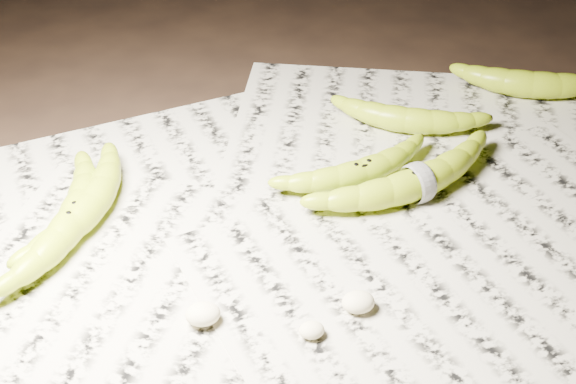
{
  "coord_description": "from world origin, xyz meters",
  "views": [
    {
      "loc": [
        -0.09,
        -0.66,
        0.58
      ],
      "look_at": [
        0.02,
        0.04,
        0.05
      ],
      "focal_mm": 50.0,
      "sensor_mm": 36.0,
      "label": 1
    }
  ],
  "objects": [
    {
      "name": "flesh_chunk_b",
      "position": [
        0.07,
        -0.1,
        0.02
      ],
      "size": [
        0.03,
        0.03,
        0.02
      ],
      "primitive_type": "ellipsoid",
      "color": "beige",
      "rests_on": "newspaper_patch"
    },
    {
      "name": "banana_taped",
      "position": [
        0.18,
        0.07,
        0.03
      ],
      "size": [
        0.24,
        0.15,
        0.04
      ],
      "primitive_type": null,
      "rotation": [
        0.0,
        0.0,
        0.39
      ],
      "color": "#A4BE17",
      "rests_on": "newspaper_patch"
    },
    {
      "name": "measuring_tape",
      "position": [
        0.18,
        0.07,
        0.03
      ],
      "size": [
        0.02,
        0.05,
        0.05
      ],
      "primitive_type": "torus",
      "rotation": [
        0.0,
        1.57,
        0.39
      ],
      "color": "white",
      "rests_on": "newspaper_patch"
    },
    {
      "name": "flesh_chunk_a",
      "position": [
        -0.09,
        -0.1,
        0.02
      ],
      "size": [
        0.03,
        0.03,
        0.02
      ],
      "primitive_type": "ellipsoid",
      "color": "beige",
      "rests_on": "newspaper_patch"
    },
    {
      "name": "banana_upper_a",
      "position": [
        0.21,
        0.21,
        0.03
      ],
      "size": [
        0.19,
        0.12,
        0.04
      ],
      "primitive_type": null,
      "rotation": [
        0.0,
        0.0,
        -0.4
      ],
      "color": "#A4BE17",
      "rests_on": "newspaper_patch"
    },
    {
      "name": "banana_left_a",
      "position": [
        -0.22,
        0.06,
        0.03
      ],
      "size": [
        0.12,
        0.22,
        0.04
      ],
      "primitive_type": null,
      "rotation": [
        0.0,
        0.0,
        1.26
      ],
      "color": "#A4BE17",
      "rests_on": "newspaper_patch"
    },
    {
      "name": "flesh_chunk_c",
      "position": [
        0.02,
        -0.13,
        0.02
      ],
      "size": [
        0.03,
        0.02,
        0.01
      ],
      "primitive_type": "ellipsoid",
      "color": "beige",
      "rests_on": "newspaper_patch"
    },
    {
      "name": "banana_upper_b",
      "position": [
        0.41,
        0.27,
        0.03
      ],
      "size": [
        0.2,
        0.12,
        0.04
      ],
      "primitive_type": null,
      "rotation": [
        0.0,
        0.0,
        -0.33
      ],
      "color": "#A4BE17",
      "rests_on": "newspaper_patch"
    },
    {
      "name": "banana_center",
      "position": [
        0.12,
        0.1,
        0.03
      ],
      "size": [
        0.19,
        0.11,
        0.03
      ],
      "primitive_type": null,
      "rotation": [
        0.0,
        0.0,
        0.31
      ],
      "color": "#A4BE17",
      "rests_on": "newspaper_patch"
    },
    {
      "name": "newspaper_patch",
      "position": [
        0.04,
        0.03,
        0.0
      ],
      "size": [
        0.9,
        0.7,
        0.01
      ],
      "primitive_type": "cube",
      "color": "beige",
      "rests_on": "ground"
    },
    {
      "name": "ground",
      "position": [
        0.0,
        0.0,
        0.0
      ],
      "size": [
        3.0,
        3.0,
        0.0
      ],
      "primitive_type": "plane",
      "color": "black",
      "rests_on": "ground"
    },
    {
      "name": "banana_left_b",
      "position": [
        -0.2,
        0.09,
        0.03
      ],
      "size": [
        0.14,
        0.2,
        0.04
      ],
      "primitive_type": null,
      "rotation": [
        0.0,
        0.0,
        1.13
      ],
      "color": "#A4BE17",
      "rests_on": "newspaper_patch"
    }
  ]
}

